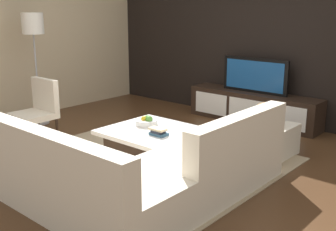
# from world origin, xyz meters

# --- Properties ---
(ground_plane) EXTENTS (14.00, 14.00, 0.00)m
(ground_plane) POSITION_xyz_m (0.00, 0.00, 0.00)
(ground_plane) COLOR #4C301C
(feature_wall_back) EXTENTS (6.40, 0.12, 2.80)m
(feature_wall_back) POSITION_xyz_m (0.00, 2.70, 1.40)
(feature_wall_back) COLOR black
(feature_wall_back) RESTS_ON ground
(side_wall_left) EXTENTS (0.12, 5.20, 2.80)m
(side_wall_left) POSITION_xyz_m (-3.20, 0.20, 1.40)
(side_wall_left) COLOR #C6B28E
(side_wall_left) RESTS_ON ground
(area_rug) EXTENTS (3.00, 2.77, 0.01)m
(area_rug) POSITION_xyz_m (-0.10, 0.00, 0.01)
(area_rug) COLOR tan
(area_rug) RESTS_ON ground
(media_console) EXTENTS (2.20, 0.46, 0.50)m
(media_console) POSITION_xyz_m (-0.00, 2.40, 0.25)
(media_console) COLOR black
(media_console) RESTS_ON ground
(television) EXTENTS (1.13, 0.06, 0.55)m
(television) POSITION_xyz_m (0.00, 2.40, 0.78)
(television) COLOR black
(television) RESTS_ON media_console
(sectional_couch) EXTENTS (2.31, 2.41, 0.84)m
(sectional_couch) POSITION_xyz_m (0.51, -0.84, 0.29)
(sectional_couch) COLOR beige
(sectional_couch) RESTS_ON ground
(coffee_table) EXTENTS (1.07, 1.02, 0.38)m
(coffee_table) POSITION_xyz_m (-0.10, 0.10, 0.20)
(coffee_table) COLOR black
(coffee_table) RESTS_ON ground
(accent_chair_near) EXTENTS (0.54, 0.51, 0.87)m
(accent_chair_near) POSITION_xyz_m (-1.79, -0.39, 0.49)
(accent_chair_near) COLOR black
(accent_chair_near) RESTS_ON ground
(floor_lamp) EXTENTS (0.33, 0.33, 1.75)m
(floor_lamp) POSITION_xyz_m (-2.57, 0.10, 1.48)
(floor_lamp) COLOR #A5A5AA
(floor_lamp) RESTS_ON ground
(ottoman) EXTENTS (0.70, 0.70, 0.40)m
(ottoman) POSITION_xyz_m (0.86, 1.15, 0.20)
(ottoman) COLOR beige
(ottoman) RESTS_ON ground
(fruit_bowl) EXTENTS (0.28, 0.28, 0.13)m
(fruit_bowl) POSITION_xyz_m (-0.28, 0.20, 0.43)
(fruit_bowl) COLOR silver
(fruit_bowl) RESTS_ON coffee_table
(decorative_ball) EXTENTS (0.28, 0.28, 0.28)m
(decorative_ball) POSITION_xyz_m (0.86, 1.15, 0.54)
(decorative_ball) COLOR #997247
(decorative_ball) RESTS_ON ottoman
(book_stack) EXTENTS (0.22, 0.14, 0.09)m
(book_stack) POSITION_xyz_m (0.12, -0.02, 0.42)
(book_stack) COLOR #2D516B
(book_stack) RESTS_ON coffee_table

